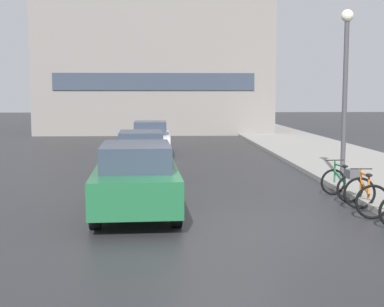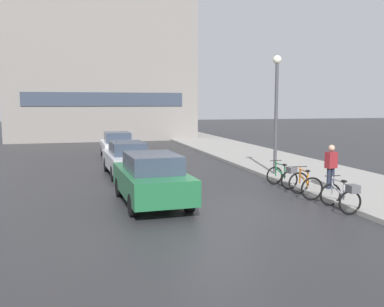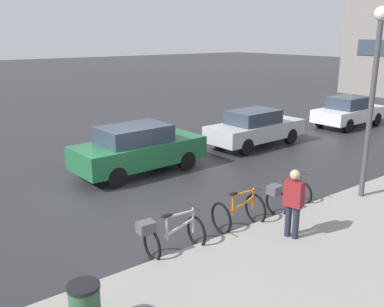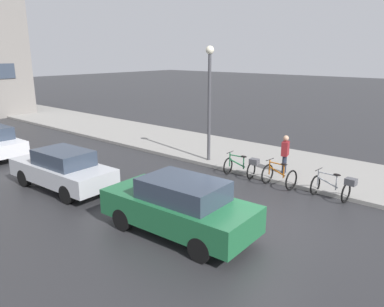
{
  "view_description": "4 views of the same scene",
  "coord_description": "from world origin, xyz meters",
  "px_view_note": "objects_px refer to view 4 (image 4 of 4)",
  "views": [
    {
      "loc": [
        -1.11,
        -10.57,
        2.68
      ],
      "look_at": [
        -0.36,
        4.7,
        0.98
      ],
      "focal_mm": 50.0,
      "sensor_mm": 36.0,
      "label": 1
    },
    {
      "loc": [
        -3.9,
        -11.65,
        3.11
      ],
      "look_at": [
        -0.42,
        1.56,
        1.52
      ],
      "focal_mm": 40.0,
      "sensor_mm": 36.0,
      "label": 2
    },
    {
      "loc": [
        10.09,
        -5.49,
        4.46
      ],
      "look_at": [
        0.26,
        2.01,
        0.98
      ],
      "focal_mm": 40.0,
      "sensor_mm": 36.0,
      "label": 3
    },
    {
      "loc": [
        -8.74,
        -5.04,
        4.85
      ],
      "look_at": [
        1.11,
        3.34,
        1.34
      ],
      "focal_mm": 35.0,
      "sensor_mm": 36.0,
      "label": 4
    }
  ],
  "objects_px": {
    "pedestrian": "(285,153)",
    "bicycle_third": "(243,166)",
    "bicycle_second": "(279,176)",
    "car_silver": "(63,169)",
    "streetlamp": "(209,91)",
    "bicycle_nearest": "(335,186)",
    "car_green": "(179,206)"
  },
  "relations": [
    {
      "from": "bicycle_third",
      "to": "car_green",
      "type": "distance_m",
      "value": 5.36
    },
    {
      "from": "bicycle_nearest",
      "to": "pedestrian",
      "type": "xyz_separation_m",
      "value": [
        1.17,
        2.47,
        0.47
      ]
    },
    {
      "from": "car_silver",
      "to": "pedestrian",
      "type": "distance_m",
      "value": 8.53
    },
    {
      "from": "bicycle_third",
      "to": "car_green",
      "type": "xyz_separation_m",
      "value": [
        -5.19,
        -1.31,
        0.34
      ]
    },
    {
      "from": "bicycle_third",
      "to": "streetlamp",
      "type": "distance_m",
      "value": 3.66
    },
    {
      "from": "pedestrian",
      "to": "streetlamp",
      "type": "bearing_deg",
      "value": 97.53
    },
    {
      "from": "bicycle_second",
      "to": "pedestrian",
      "type": "xyz_separation_m",
      "value": [
        1.23,
        0.42,
        0.54
      ]
    },
    {
      "from": "bicycle_second",
      "to": "pedestrian",
      "type": "height_order",
      "value": "pedestrian"
    },
    {
      "from": "bicycle_nearest",
      "to": "bicycle_second",
      "type": "height_order",
      "value": "bicycle_second"
    },
    {
      "from": "bicycle_second",
      "to": "car_silver",
      "type": "relative_size",
      "value": 0.26
    },
    {
      "from": "bicycle_nearest",
      "to": "pedestrian",
      "type": "distance_m",
      "value": 2.77
    },
    {
      "from": "car_green",
      "to": "pedestrian",
      "type": "distance_m",
      "value": 6.38
    },
    {
      "from": "bicycle_nearest",
      "to": "car_green",
      "type": "bearing_deg",
      "value": 155.69
    },
    {
      "from": "car_green",
      "to": "car_silver",
      "type": "relative_size",
      "value": 1.0
    },
    {
      "from": "bicycle_nearest",
      "to": "car_green",
      "type": "height_order",
      "value": "car_green"
    },
    {
      "from": "bicycle_third",
      "to": "pedestrian",
      "type": "distance_m",
      "value": 1.75
    },
    {
      "from": "bicycle_nearest",
      "to": "bicycle_third",
      "type": "height_order",
      "value": "same"
    },
    {
      "from": "pedestrian",
      "to": "bicycle_third",
      "type": "bearing_deg",
      "value": 134.99
    },
    {
      "from": "car_silver",
      "to": "car_green",
      "type": "bearing_deg",
      "value": -88.46
    },
    {
      "from": "bicycle_second",
      "to": "car_silver",
      "type": "distance_m",
      "value": 7.94
    },
    {
      "from": "streetlamp",
      "to": "car_green",
      "type": "bearing_deg",
      "value": -148.69
    },
    {
      "from": "car_silver",
      "to": "streetlamp",
      "type": "relative_size",
      "value": 0.87
    },
    {
      "from": "car_green",
      "to": "bicycle_second",
      "type": "bearing_deg",
      "value": -3.41
    },
    {
      "from": "bicycle_nearest",
      "to": "car_green",
      "type": "relative_size",
      "value": 0.32
    },
    {
      "from": "streetlamp",
      "to": "car_silver",
      "type": "bearing_deg",
      "value": 161.81
    },
    {
      "from": "bicycle_nearest",
      "to": "car_silver",
      "type": "bearing_deg",
      "value": 123.98
    },
    {
      "from": "bicycle_third",
      "to": "car_silver",
      "type": "height_order",
      "value": "car_silver"
    },
    {
      "from": "bicycle_third",
      "to": "streetlamp",
      "type": "bearing_deg",
      "value": 72.34
    },
    {
      "from": "bicycle_third",
      "to": "car_green",
      "type": "height_order",
      "value": "car_green"
    },
    {
      "from": "bicycle_third",
      "to": "pedestrian",
      "type": "relative_size",
      "value": 0.83
    },
    {
      "from": "bicycle_nearest",
      "to": "bicycle_second",
      "type": "xyz_separation_m",
      "value": [
        -0.06,
        2.05,
        -0.07
      ]
    },
    {
      "from": "bicycle_second",
      "to": "streetlamp",
      "type": "bearing_deg",
      "value": 78.85
    }
  ]
}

